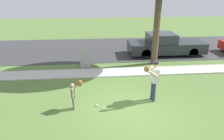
{
  "coord_description": "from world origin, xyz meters",
  "views": [
    {
      "loc": [
        -1.4,
        -6.68,
        4.25
      ],
      "look_at": [
        -0.66,
        1.5,
        1.0
      ],
      "focal_mm": 32.53,
      "sensor_mm": 36.0,
      "label": 1
    }
  ],
  "objects_px": {
    "person_child": "(75,92)",
    "utility_cabinet": "(86,58)",
    "parked_pickup_dark": "(165,45)",
    "person_adult": "(154,77)",
    "baseball": "(97,105)"
  },
  "relations": [
    {
      "from": "person_child",
      "to": "parked_pickup_dark",
      "type": "relative_size",
      "value": 0.22
    },
    {
      "from": "utility_cabinet",
      "to": "parked_pickup_dark",
      "type": "relative_size",
      "value": 0.2
    },
    {
      "from": "person_child",
      "to": "utility_cabinet",
      "type": "bearing_deg",
      "value": 79.66
    },
    {
      "from": "parked_pickup_dark",
      "to": "person_child",
      "type": "bearing_deg",
      "value": -130.96
    },
    {
      "from": "person_child",
      "to": "parked_pickup_dark",
      "type": "bearing_deg",
      "value": 42.19
    },
    {
      "from": "person_adult",
      "to": "utility_cabinet",
      "type": "bearing_deg",
      "value": -63.34
    },
    {
      "from": "person_adult",
      "to": "parked_pickup_dark",
      "type": "height_order",
      "value": "person_adult"
    },
    {
      "from": "baseball",
      "to": "utility_cabinet",
      "type": "xyz_separation_m",
      "value": [
        -0.54,
        4.47,
        0.49
      ]
    },
    {
      "from": "utility_cabinet",
      "to": "parked_pickup_dark",
      "type": "height_order",
      "value": "parked_pickup_dark"
    },
    {
      "from": "person_child",
      "to": "person_adult",
      "type": "bearing_deg",
      "value": -0.97
    },
    {
      "from": "person_adult",
      "to": "baseball",
      "type": "xyz_separation_m",
      "value": [
        -2.27,
        -0.24,
        -1.01
      ]
    },
    {
      "from": "baseball",
      "to": "person_child",
      "type": "bearing_deg",
      "value": -174.51
    },
    {
      "from": "baseball",
      "to": "utility_cabinet",
      "type": "bearing_deg",
      "value": 96.87
    },
    {
      "from": "person_child",
      "to": "parked_pickup_dark",
      "type": "xyz_separation_m",
      "value": [
        5.7,
        6.57,
        -0.04
      ]
    },
    {
      "from": "person_child",
      "to": "baseball",
      "type": "bearing_deg",
      "value": -1.36
    }
  ]
}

